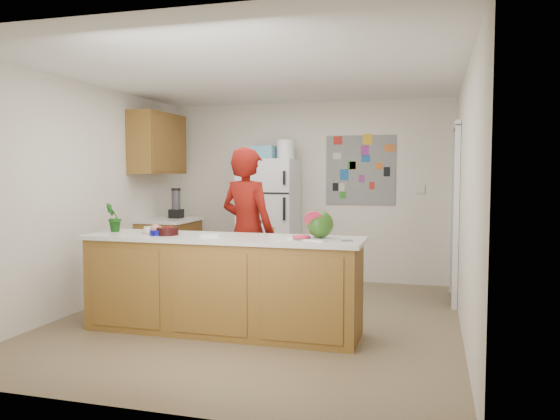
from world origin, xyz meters
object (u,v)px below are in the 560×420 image
(person, at_px, (247,231))
(watermelon, at_px, (320,224))
(refrigerator, at_px, (269,221))
(cherry_bowl, at_px, (168,231))

(person, height_order, watermelon, person)
(person, relative_size, watermelon, 7.33)
(refrigerator, xyz_separation_m, cherry_bowl, (-0.28, -2.44, 0.11))
(watermelon, bearing_deg, refrigerator, 116.75)
(refrigerator, distance_m, watermelon, 2.65)
(cherry_bowl, bearing_deg, watermelon, 3.26)
(refrigerator, relative_size, person, 0.95)
(refrigerator, bearing_deg, watermelon, -63.25)
(person, relative_size, cherry_bowl, 8.60)
(refrigerator, relative_size, watermelon, 6.98)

